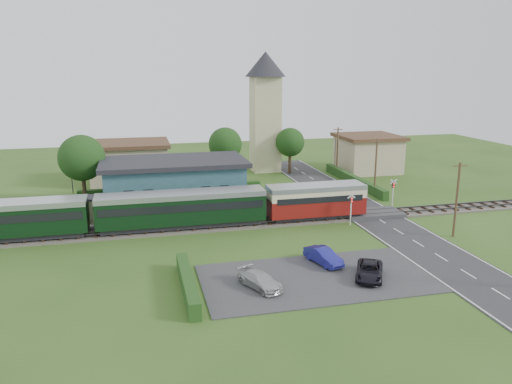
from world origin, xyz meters
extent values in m
plane|color=#2D4C19|center=(0.00, 0.00, 0.00)|extent=(120.00, 120.00, 0.00)
cube|color=#4C443D|center=(0.00, 2.00, 0.10)|extent=(76.00, 3.20, 0.20)
cube|color=#3F3F47|center=(0.00, 1.28, 0.42)|extent=(76.00, 0.08, 0.15)
cube|color=#3F3F47|center=(0.00, 2.72, 0.42)|extent=(76.00, 0.08, 0.15)
cube|color=#28282B|center=(10.00, 0.00, 0.03)|extent=(6.00, 70.00, 0.05)
cube|color=#333335|center=(-1.50, -12.00, 0.04)|extent=(17.00, 9.00, 0.08)
cube|color=#333335|center=(10.00, 2.00, 0.23)|extent=(6.20, 3.40, 0.45)
cube|color=gray|center=(-10.00, 5.20, 0.23)|extent=(30.00, 3.00, 0.45)
cube|color=#C9BE91|center=(-18.00, 5.20, 1.65)|extent=(2.00, 2.00, 2.40)
cube|color=#232328|center=(-18.00, 5.20, 2.93)|extent=(2.30, 2.30, 0.15)
cube|color=#386C78|center=(-10.00, 11.00, 2.40)|extent=(15.00, 8.00, 4.80)
cube|color=#232328|center=(-10.00, 11.00, 5.05)|extent=(16.00, 9.00, 0.50)
cube|color=#232328|center=(-10.00, 7.06, 1.10)|extent=(1.20, 0.12, 2.20)
cube|color=black|center=(-15.00, 7.06, 2.40)|extent=(1.00, 0.12, 1.20)
cube|color=black|center=(-13.00, 7.06, 2.40)|extent=(1.00, 0.12, 1.20)
cube|color=black|center=(-7.00, 7.06, 2.40)|extent=(1.00, 0.12, 1.20)
cube|color=black|center=(-5.00, 7.06, 2.40)|extent=(1.00, 0.12, 1.20)
cube|color=#232328|center=(3.58, 2.00, 0.59)|extent=(9.00, 2.20, 0.50)
cube|color=maroon|center=(3.58, 2.00, 1.59)|extent=(10.00, 2.80, 1.80)
cube|color=beige|center=(3.58, 2.00, 2.84)|extent=(10.00, 2.82, 0.90)
cube|color=black|center=(3.58, 2.00, 2.49)|extent=(9.00, 2.88, 0.60)
cube|color=#A7ACB3|center=(3.58, 2.00, 3.49)|extent=(10.00, 2.90, 0.45)
cube|color=#232328|center=(-10.02, 2.00, 0.59)|extent=(15.20, 2.20, 0.50)
cube|color=black|center=(-10.02, 2.00, 2.09)|extent=(16.00, 2.80, 2.60)
cube|color=black|center=(-10.02, 2.00, 2.49)|extent=(15.40, 2.86, 0.70)
cube|color=#A7ACB3|center=(-10.02, 2.00, 3.49)|extent=(16.00, 2.90, 0.50)
cube|color=#C9BE91|center=(5.00, 28.00, 7.00)|extent=(4.00, 4.00, 14.00)
cone|color=#232328|center=(5.00, 28.00, 15.80)|extent=(6.00, 6.00, 3.60)
cube|color=tan|center=(-15.00, 25.00, 2.50)|extent=(10.00, 8.00, 5.00)
cube|color=#472D1E|center=(-15.00, 25.00, 5.25)|extent=(10.80, 8.80, 0.50)
cube|color=tan|center=(20.00, 24.00, 2.50)|extent=(8.00, 8.00, 5.00)
cube|color=#472D1E|center=(20.00, 24.00, 5.25)|extent=(8.80, 8.80, 0.50)
cube|color=#193814|center=(-11.00, -12.00, 0.60)|extent=(0.80, 9.00, 1.20)
cube|color=#193814|center=(14.20, 16.00, 0.60)|extent=(0.80, 18.00, 1.20)
cube|color=#193814|center=(-10.00, 15.50, 0.65)|extent=(22.00, 0.80, 1.30)
cylinder|color=#332316|center=(-20.00, 14.00, 2.06)|extent=(0.44, 0.44, 4.12)
sphere|color=#143311|center=(-20.00, 14.00, 5.40)|extent=(5.20, 5.20, 5.20)
cylinder|color=#332316|center=(-2.00, 23.00, 1.93)|extent=(0.44, 0.44, 3.85)
sphere|color=#143311|center=(-2.00, 23.00, 5.04)|extent=(4.60, 4.60, 4.60)
cylinder|color=#332316|center=(8.00, 25.00, 1.79)|extent=(0.44, 0.44, 3.58)
sphere|color=#143311|center=(8.00, 25.00, 4.68)|extent=(4.20, 4.20, 4.20)
cylinder|color=#473321|center=(14.20, -6.00, 3.50)|extent=(0.22, 0.22, 7.00)
cube|color=#473321|center=(14.20, -6.00, 6.70)|extent=(1.40, 0.10, 0.10)
cylinder|color=#473321|center=(14.20, 10.00, 3.50)|extent=(0.22, 0.22, 7.00)
cube|color=#473321|center=(14.20, 10.00, 6.70)|extent=(1.40, 0.10, 0.10)
cylinder|color=#473321|center=(14.20, 22.00, 3.50)|extent=(0.22, 0.22, 7.00)
cube|color=#473321|center=(14.20, 22.00, 6.70)|extent=(1.40, 0.10, 0.10)
cylinder|color=silver|center=(6.40, -0.40, 1.50)|extent=(0.12, 0.12, 3.00)
cube|color=#232328|center=(6.40, -0.40, 2.60)|extent=(0.35, 0.18, 0.55)
sphere|color=#FF190C|center=(6.40, -0.52, 2.75)|extent=(0.14, 0.14, 0.14)
sphere|color=#FF190C|center=(6.40, -0.52, 2.45)|extent=(0.14, 0.14, 0.14)
cube|color=silver|center=(6.40, -0.40, 3.00)|extent=(0.84, 0.05, 0.55)
cube|color=silver|center=(6.40, -0.40, 3.00)|extent=(0.84, 0.05, 0.55)
cylinder|color=silver|center=(13.60, 4.40, 1.50)|extent=(0.12, 0.12, 3.00)
cube|color=#232328|center=(13.60, 4.40, 2.60)|extent=(0.35, 0.18, 0.55)
sphere|color=#FF190C|center=(13.60, 4.28, 2.75)|extent=(0.14, 0.14, 0.14)
sphere|color=#FF190C|center=(13.60, 4.28, 2.45)|extent=(0.14, 0.14, 0.14)
cube|color=silver|center=(13.60, 4.40, 3.00)|extent=(0.84, 0.05, 0.55)
cube|color=silver|center=(13.60, 4.40, 3.00)|extent=(0.84, 0.05, 0.55)
cylinder|color=#3F3F47|center=(-22.00, 20.00, 2.50)|extent=(0.14, 0.14, 5.00)
sphere|color=orange|center=(-22.00, 20.00, 5.00)|extent=(0.30, 0.30, 0.30)
cylinder|color=#3F3F47|center=(16.00, 27.00, 2.50)|extent=(0.14, 0.14, 5.00)
sphere|color=orange|center=(16.00, 27.00, 5.00)|extent=(0.30, 0.30, 0.30)
imported|color=navy|center=(9.64, 11.03, 0.72)|extent=(4.20, 2.41, 1.34)
imported|color=navy|center=(0.02, -9.50, 0.70)|extent=(2.33, 4.00, 1.24)
imported|color=#B0B0B0|center=(-5.98, -12.68, 0.65)|extent=(3.07, 4.21, 1.13)
imported|color=black|center=(2.31, -12.97, 0.65)|extent=(3.58, 4.48, 1.13)
imported|color=gray|center=(-4.34, 4.66, 1.24)|extent=(0.59, 0.40, 1.57)
imported|color=gray|center=(-15.24, 4.77, 1.36)|extent=(0.90, 1.04, 1.82)
camera|label=1|loc=(-13.93, -44.39, 15.18)|focal=35.00mm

